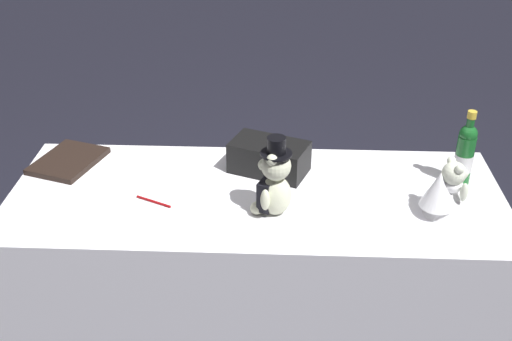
% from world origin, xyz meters
% --- Properties ---
extents(ground_plane, '(12.00, 12.00, 0.00)m').
position_xyz_m(ground_plane, '(0.00, 0.00, 0.00)').
color(ground_plane, black).
extents(reception_table, '(1.83, 0.72, 0.75)m').
position_xyz_m(reception_table, '(0.00, 0.00, 0.37)').
color(reception_table, white).
rests_on(reception_table, ground_plane).
extents(teddy_bear_groom, '(0.14, 0.14, 0.30)m').
position_xyz_m(teddy_bear_groom, '(0.07, -0.12, 0.87)').
color(teddy_bear_groom, beige).
rests_on(teddy_bear_groom, reception_table).
extents(teddy_bear_bride, '(0.21, 0.18, 0.21)m').
position_xyz_m(teddy_bear_bride, '(0.67, -0.10, 0.84)').
color(teddy_bear_bride, white).
rests_on(teddy_bear_bride, reception_table).
extents(champagne_bottle, '(0.07, 0.07, 0.30)m').
position_xyz_m(champagne_bottle, '(0.77, 0.12, 0.87)').
color(champagne_bottle, '#165621').
rests_on(champagne_bottle, reception_table).
extents(signing_pen, '(0.14, 0.07, 0.01)m').
position_xyz_m(signing_pen, '(-0.37, -0.07, 0.75)').
color(signing_pen, maroon).
rests_on(signing_pen, reception_table).
extents(gift_case_black, '(0.33, 0.26, 0.12)m').
position_xyz_m(gift_case_black, '(0.04, 0.17, 0.81)').
color(gift_case_black, black).
rests_on(gift_case_black, reception_table).
extents(guestbook, '(0.29, 0.33, 0.02)m').
position_xyz_m(guestbook, '(-0.76, 0.20, 0.76)').
color(guestbook, black).
rests_on(guestbook, reception_table).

